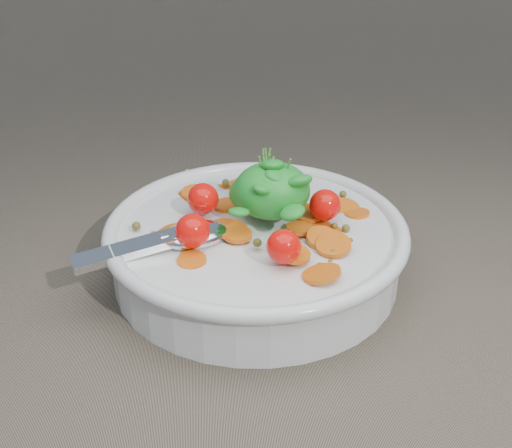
{
  "coord_description": "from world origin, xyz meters",
  "views": [
    {
      "loc": [
        -0.02,
        -0.52,
        0.36
      ],
      "look_at": [
        0.03,
        0.03,
        0.06
      ],
      "focal_mm": 45.0,
      "sensor_mm": 36.0,
      "label": 1
    }
  ],
  "objects": [
    {
      "name": "napkin",
      "position": [
        0.02,
        0.2,
        0.0
      ],
      "size": [
        0.17,
        0.16,
        0.01
      ],
      "primitive_type": "cube",
      "rotation": [
        0.0,
        0.0,
        -0.2
      ],
      "color": "white",
      "rests_on": "ground"
    },
    {
      "name": "ground",
      "position": [
        0.0,
        0.0,
        0.0
      ],
      "size": [
        6.0,
        6.0,
        0.0
      ],
      "primitive_type": "plane",
      "color": "#786956",
      "rests_on": "ground"
    },
    {
      "name": "bowl",
      "position": [
        0.03,
        0.03,
        0.04
      ],
      "size": [
        0.32,
        0.3,
        0.13
      ],
      "color": "silver",
      "rests_on": "ground"
    }
  ]
}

